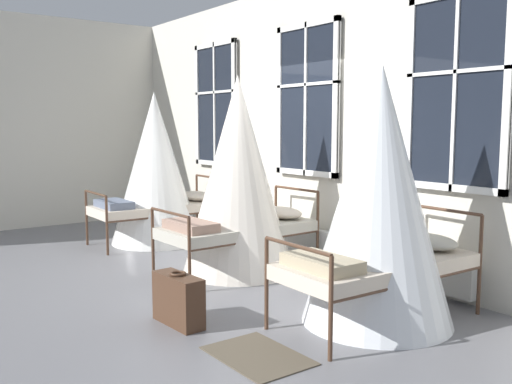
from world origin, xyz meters
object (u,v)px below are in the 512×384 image
(cot_second, at_px, (238,178))
(cot_third, at_px, (379,200))
(cot_first, at_px, (156,170))
(suitcase_dark, at_px, (178,300))

(cot_second, relative_size, cot_third, 1.02)
(cot_third, bearing_deg, cot_first, 91.64)
(cot_second, xyz_separation_m, cot_third, (2.16, 0.01, -0.02))
(cot_third, height_order, suitcase_dark, cot_third)
(cot_second, relative_size, suitcase_dark, 4.03)
(cot_first, xyz_separation_m, suitcase_dark, (3.30, -1.43, -0.85))
(cot_third, distance_m, suitcase_dark, 1.95)
(cot_third, relative_size, suitcase_dark, 3.96)
(cot_first, relative_size, cot_third, 0.98)
(cot_second, height_order, suitcase_dark, cot_second)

